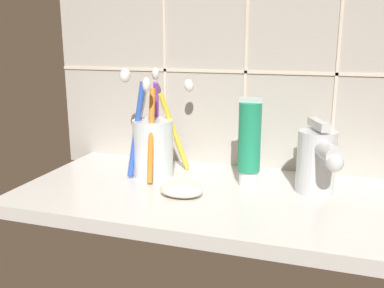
# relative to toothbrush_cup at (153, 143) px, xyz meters

# --- Properties ---
(sink_counter) EXTENTS (0.60, 0.30, 0.02)m
(sink_counter) POSITION_rel_toothbrush_cup_xyz_m (0.12, -0.05, -0.07)
(sink_counter) COLOR silver
(sink_counter) RESTS_ON ground
(tile_wall_backsplash) EXTENTS (0.70, 0.02, 0.50)m
(tile_wall_backsplash) POSITION_rel_toothbrush_cup_xyz_m (0.12, 0.11, 0.17)
(tile_wall_backsplash) COLOR #B7B2A8
(tile_wall_backsplash) RESTS_ON ground
(toothbrush_cup) EXTENTS (0.12, 0.14, 0.18)m
(toothbrush_cup) POSITION_rel_toothbrush_cup_xyz_m (0.00, 0.00, 0.00)
(toothbrush_cup) COLOR silver
(toothbrush_cup) RESTS_ON sink_counter
(toothpaste_tube) EXTENTS (0.04, 0.03, 0.14)m
(toothpaste_tube) POSITION_rel_toothbrush_cup_xyz_m (0.16, -0.00, 0.01)
(toothpaste_tube) COLOR white
(toothpaste_tube) RESTS_ON sink_counter
(sink_faucet) EXTENTS (0.07, 0.11, 0.11)m
(sink_faucet) POSITION_rel_toothbrush_cup_xyz_m (0.27, -0.00, -0.00)
(sink_faucet) COLOR silver
(sink_faucet) RESTS_ON sink_counter
(soap_bar) EXTENTS (0.07, 0.05, 0.02)m
(soap_bar) POSITION_rel_toothbrush_cup_xyz_m (0.08, -0.08, -0.05)
(soap_bar) COLOR silver
(soap_bar) RESTS_ON sink_counter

